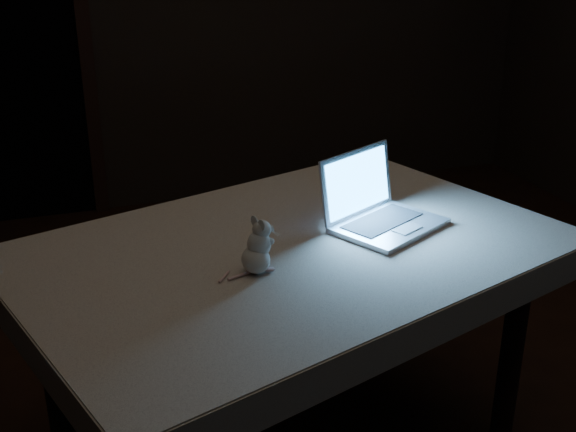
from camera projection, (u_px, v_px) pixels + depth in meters
name	position (u px, v px, depth m)	size (l,w,h in m)	color
table	(291.00, 359.00, 2.30)	(1.48, 0.95, 0.79)	black
tablecloth	(292.00, 267.00, 2.11)	(1.58, 1.06, 0.10)	beige
laptop	(391.00, 195.00, 2.21)	(0.33, 0.29, 0.22)	silver
plush_mouse	(256.00, 246.00, 1.94)	(0.11, 0.11, 0.16)	silver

